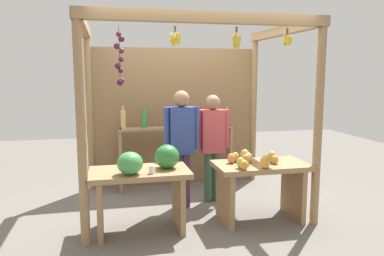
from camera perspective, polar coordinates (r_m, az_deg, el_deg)
ground_plane at (r=5.44m, az=-0.48°, el=-11.39°), size 12.00×12.00×0.00m
market_stall at (r=5.58m, az=-1.52°, el=4.37°), size 2.83×2.14×2.48m
fruit_counter_left at (r=4.41m, az=-7.38°, el=-7.66°), size 1.14×0.67×1.01m
fruit_counter_right at (r=4.79m, az=10.07°, el=-7.35°), size 1.14×0.66×0.89m
bottle_shelf_unit at (r=5.96m, az=-2.37°, el=-1.77°), size 1.81×0.22×1.35m
vendor_man at (r=5.08m, az=-1.57°, el=-1.59°), size 0.48×0.22×1.61m
vendor_woman at (r=5.34m, az=3.10°, el=-1.64°), size 0.48×0.21×1.53m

